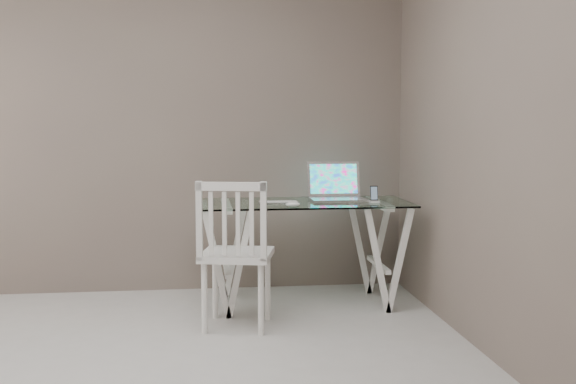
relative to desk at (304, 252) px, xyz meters
name	(u,v)px	position (x,y,z in m)	size (l,w,h in m)	color
room	(94,34)	(-1.20, -1.64, 1.33)	(4.50, 4.52, 2.71)	#B2AFAB
desk	(304,252)	(0.00, 0.00, 0.00)	(1.50, 0.70, 0.75)	silver
chair	(235,248)	(-0.52, -0.56, 0.15)	(0.52, 0.52, 0.96)	white
laptop	(336,191)	(0.26, 0.13, 0.43)	(0.39, 0.34, 0.27)	silver
keyboard	(278,202)	(-0.18, -0.02, 0.37)	(0.28, 0.12, 0.01)	silver
mouse	(293,204)	(-0.11, -0.26, 0.38)	(0.10, 0.06, 0.03)	white
phone_dock	(374,198)	(0.49, -0.09, 0.40)	(0.06, 0.06, 0.12)	white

